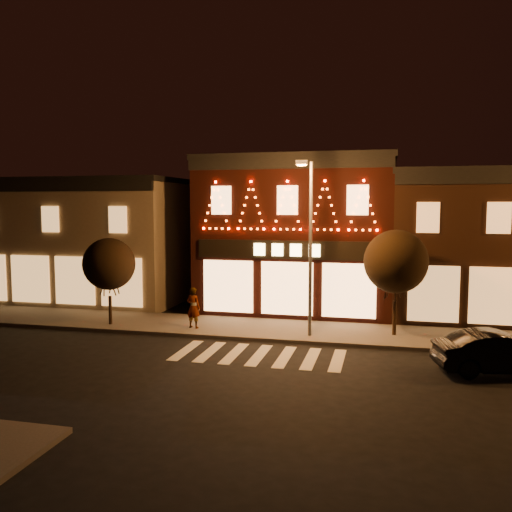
% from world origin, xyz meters
% --- Properties ---
extents(ground, '(120.00, 120.00, 0.00)m').
position_xyz_m(ground, '(0.00, 0.00, 0.00)').
color(ground, black).
rests_on(ground, ground).
extents(sidewalk_far, '(44.00, 4.00, 0.15)m').
position_xyz_m(sidewalk_far, '(2.00, 8.00, 0.07)').
color(sidewalk_far, '#47423D').
rests_on(sidewalk_far, ground).
extents(building_left, '(12.20, 8.28, 7.30)m').
position_xyz_m(building_left, '(-13.00, 13.99, 3.66)').
color(building_left, '#7B6D57').
rests_on(building_left, ground).
extents(building_pulp, '(10.20, 8.34, 8.30)m').
position_xyz_m(building_pulp, '(0.00, 13.98, 4.16)').
color(building_pulp, black).
rests_on(building_pulp, ground).
extents(building_right_a, '(9.20, 8.28, 7.50)m').
position_xyz_m(building_right_a, '(9.50, 13.99, 3.76)').
color(building_right_a, '#311B11').
rests_on(building_right_a, ground).
extents(streetlamp_mid, '(0.51, 1.71, 7.43)m').
position_xyz_m(streetlamp_mid, '(1.51, 6.79, 4.51)').
color(streetlamp_mid, '#59595E').
rests_on(streetlamp_mid, sidewalk_far).
extents(tree_left, '(2.44, 2.44, 4.08)m').
position_xyz_m(tree_left, '(-7.95, 7.02, 3.01)').
color(tree_left, black).
rests_on(tree_left, sidewalk_far).
extents(tree_right, '(2.73, 2.73, 4.57)m').
position_xyz_m(tree_right, '(5.09, 7.98, 3.35)').
color(tree_right, black).
rests_on(tree_right, sidewalk_far).
extents(dark_sedan, '(4.61, 2.49, 1.44)m').
position_xyz_m(dark_sedan, '(8.56, 3.79, 0.72)').
color(dark_sedan, black).
rests_on(dark_sedan, ground).
extents(pedestrian, '(0.77, 0.60, 1.88)m').
position_xyz_m(pedestrian, '(-3.85, 7.19, 1.09)').
color(pedestrian, gray).
rests_on(pedestrian, sidewalk_far).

